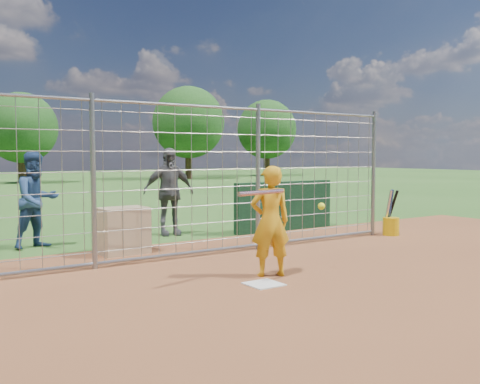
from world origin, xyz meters
TOP-DOWN VIEW (x-y plane):
  - ground at (0.00, 0.00)m, footprint 100.00×100.00m
  - infield_dirt at (0.00, -3.00)m, footprint 18.00×18.00m
  - home_plate at (0.00, -0.20)m, footprint 0.43×0.43m
  - dugout_wall at (3.40, 3.60)m, footprint 2.60×0.20m
  - batter at (0.38, 0.17)m, footprint 0.66×0.54m
  - bystander_a at (-1.75, 4.38)m, footprint 1.02×0.90m
  - bystander_b at (0.93, 4.42)m, footprint 1.14×0.62m
  - equipment_bin at (-0.68, 2.93)m, footprint 0.83×0.60m
  - equipment_in_play at (0.31, -0.07)m, footprint 1.59×0.25m
  - bucket_with_bats at (4.79, 1.76)m, footprint 0.34×0.38m
  - backstop_fence at (0.00, 2.00)m, footprint 9.08×0.08m
  - tree_line at (3.13, 28.13)m, footprint 44.66×6.72m

SIDE VIEW (x-z plane):
  - ground at x=0.00m, z-range 0.00..0.00m
  - infield_dirt at x=0.00m, z-range 0.01..0.01m
  - home_plate at x=0.00m, z-range 0.00..0.02m
  - bucket_with_bats at x=4.79m, z-range -0.24..0.73m
  - equipment_bin at x=-0.68m, z-range 0.00..0.80m
  - dugout_wall at x=3.40m, z-range 0.00..1.10m
  - batter at x=0.38m, z-range 0.00..1.55m
  - bystander_a at x=-1.75m, z-range 0.00..1.76m
  - bystander_b at x=0.93m, z-range 0.00..1.85m
  - equipment_in_play at x=0.31m, z-range 0.98..1.31m
  - backstop_fence at x=0.00m, z-range -0.04..2.56m
  - tree_line at x=3.13m, z-range 0.47..6.95m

